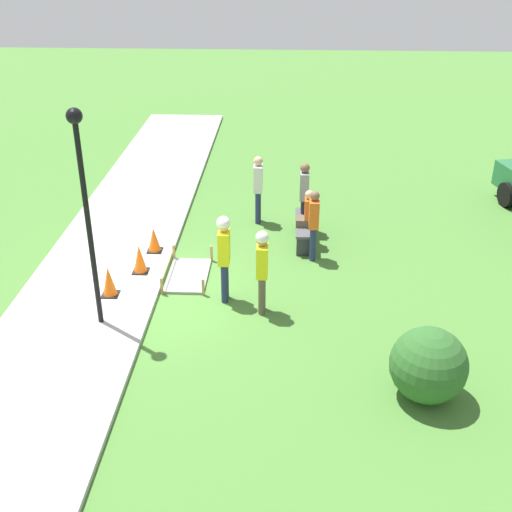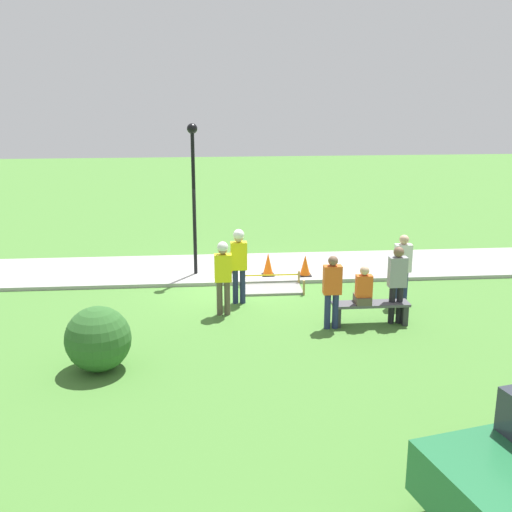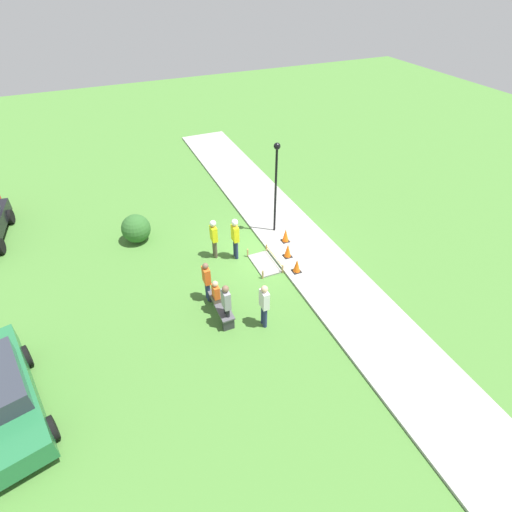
% 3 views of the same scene
% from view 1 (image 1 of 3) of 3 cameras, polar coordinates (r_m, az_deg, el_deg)
% --- Properties ---
extents(ground_plane, '(60.00, 60.00, 0.00)m').
position_cam_1_polar(ground_plane, '(13.66, -8.64, -3.47)').
color(ground_plane, '#477A33').
extents(sidewalk, '(28.00, 2.90, 0.10)m').
position_cam_1_polar(sidewalk, '(13.98, -14.49, -3.07)').
color(sidewalk, '#9E9E99').
rests_on(sidewalk, ground_plane).
extents(wet_concrete_patch, '(1.60, 0.93, 0.39)m').
position_cam_1_polar(wet_concrete_patch, '(14.26, -6.06, -1.71)').
color(wet_concrete_patch, gray).
rests_on(wet_concrete_patch, ground_plane).
extents(traffic_cone_near_patch, '(0.34, 0.34, 0.59)m').
position_cam_1_polar(traffic_cone_near_patch, '(15.15, -9.05, 1.44)').
color(traffic_cone_near_patch, black).
rests_on(traffic_cone_near_patch, sidewalk).
extents(traffic_cone_far_patch, '(0.34, 0.34, 0.64)m').
position_cam_1_polar(traffic_cone_far_patch, '(14.28, -10.30, -0.27)').
color(traffic_cone_far_patch, black).
rests_on(traffic_cone_far_patch, sidewalk).
extents(traffic_cone_sidewalk_edge, '(0.34, 0.34, 0.64)m').
position_cam_1_polar(traffic_cone_sidewalk_edge, '(13.51, -12.93, -2.23)').
color(traffic_cone_sidewalk_edge, black).
rests_on(traffic_cone_sidewalk_edge, sidewalk).
extents(park_bench, '(1.74, 0.44, 0.52)m').
position_cam_1_polar(park_bench, '(15.70, 4.34, 2.55)').
color(park_bench, '#2D2D33').
rests_on(park_bench, ground_plane).
extents(person_seated_on_bench, '(0.36, 0.44, 0.89)m').
position_cam_1_polar(person_seated_on_bench, '(15.32, 4.60, 3.95)').
color(person_seated_on_bench, brown).
rests_on(person_seated_on_bench, park_bench).
extents(worker_supervisor, '(0.40, 0.27, 1.89)m').
position_cam_1_polar(worker_supervisor, '(12.82, -2.85, 0.49)').
color(worker_supervisor, navy).
rests_on(worker_supervisor, ground_plane).
extents(worker_assistant, '(0.40, 0.26, 1.78)m').
position_cam_1_polar(worker_assistant, '(12.43, 0.55, -0.78)').
color(worker_assistant, brown).
rests_on(worker_assistant, ground_plane).
extents(bystander_in_orange_shirt, '(0.40, 0.22, 1.68)m').
position_cam_1_polar(bystander_in_orange_shirt, '(14.62, 5.15, 3.10)').
color(bystander_in_orange_shirt, navy).
rests_on(bystander_in_orange_shirt, ground_plane).
extents(bystander_in_gray_shirt, '(0.40, 0.23, 1.79)m').
position_cam_1_polar(bystander_in_gray_shirt, '(16.45, 0.19, 6.30)').
color(bystander_in_gray_shirt, navy).
rests_on(bystander_in_gray_shirt, ground_plane).
extents(bystander_in_white_shirt, '(0.40, 0.24, 1.80)m').
position_cam_1_polar(bystander_in_white_shirt, '(15.98, 4.29, 5.61)').
color(bystander_in_white_shirt, black).
rests_on(bystander_in_white_shirt, ground_plane).
extents(lamppost_near, '(0.28, 0.28, 4.16)m').
position_cam_1_polar(lamppost_near, '(11.63, -15.04, 5.62)').
color(lamppost_near, black).
rests_on(lamppost_near, sidewalk).
extents(shrub_rounded_near, '(1.26, 1.26, 1.26)m').
position_cam_1_polar(shrub_rounded_near, '(10.82, 15.08, -9.34)').
color(shrub_rounded_near, '#2D6028').
rests_on(shrub_rounded_near, ground_plane).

